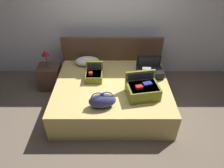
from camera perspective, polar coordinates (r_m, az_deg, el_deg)
name	(u,v)px	position (r m, az deg, el deg)	size (l,w,h in m)	color
ground_plane	(112,120)	(3.63, 0.00, -10.25)	(12.00, 12.00, 0.00)	#6B5B4C
back_wall	(112,17)	(4.35, 0.02, 18.50)	(8.00, 0.10, 2.60)	silver
bed	(112,95)	(3.75, 0.00, -3.15)	(2.03, 1.69, 0.50)	tan
headboard	(112,60)	(4.34, 0.01, 6.90)	(2.07, 0.08, 1.00)	#4C3323
hard_case_large	(143,89)	(3.32, 8.64, -1.47)	(0.57, 0.49, 0.37)	olive
hard_case_medium	(150,70)	(3.87, 10.56, 3.92)	(0.48, 0.41, 0.33)	black
hard_case_small	(94,74)	(3.71, -5.07, 2.78)	(0.31, 0.36, 0.29)	olive
duffel_bag	(102,101)	(3.08, -2.76, -4.73)	(0.44, 0.26, 0.28)	navy
pillow_near_headboard	(87,61)	(4.14, -6.99, 6.43)	(0.49, 0.29, 0.17)	white
nightstand	(50,77)	(4.42, -17.01, 1.95)	(0.44, 0.40, 0.51)	#4C3323
table_lamp	(45,54)	(4.16, -18.29, 7.92)	(0.16, 0.16, 0.36)	#3F3833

